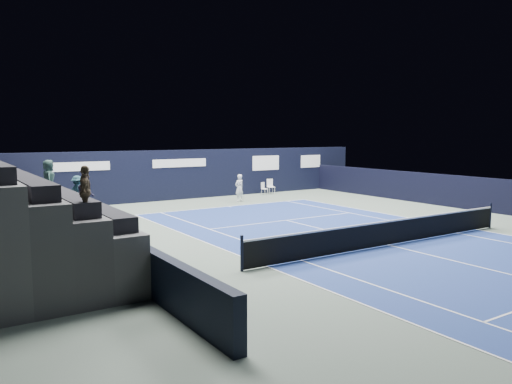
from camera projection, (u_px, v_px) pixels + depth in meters
ground at (351, 236)px, 20.13m from camera, size 48.00×48.00×0.00m
court_surface at (389, 245)px, 18.47m from camera, size 10.97×23.77×0.01m
enclosure_wall_right at (435, 189)px, 29.06m from camera, size 0.30×22.00×1.80m
folding_chair_back_a at (270, 184)px, 34.40m from camera, size 0.52×0.55×1.02m
folding_chair_back_b at (264, 188)px, 33.93m from camera, size 0.47×0.46×0.84m
line_judge_chair at (102, 227)px, 19.10m from camera, size 0.54×0.53×1.01m
line_judge at (107, 223)px, 18.88m from camera, size 0.37×0.54×1.47m
court_markings at (389, 245)px, 18.47m from camera, size 11.03×23.83×0.00m
tennis_net at (389, 232)px, 18.41m from camera, size 12.90×0.10×1.10m
back_sponsor_wall at (192, 174)px, 32.01m from camera, size 26.00×0.63×3.10m
side_barrier_left at (84, 230)px, 18.21m from camera, size 0.33×22.00×1.20m
tennis_player at (239, 188)px, 30.30m from camera, size 0.68×0.87×1.68m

